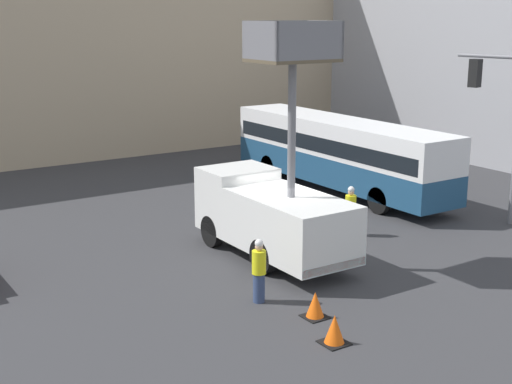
% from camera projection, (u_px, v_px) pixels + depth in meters
% --- Properties ---
extents(ground_plane, '(120.00, 120.00, 0.00)m').
position_uv_depth(ground_plane, '(289.00, 254.00, 22.99)').
color(ground_plane, '#333335').
extents(building_backdrop_far, '(44.00, 10.00, 12.54)m').
position_uv_depth(building_backdrop_far, '(53.00, 37.00, 39.93)').
color(building_backdrop_far, tan).
rests_on(building_backdrop_far, ground_plane).
extents(utility_truck, '(2.33, 6.09, 7.35)m').
position_uv_depth(utility_truck, '(272.00, 210.00, 22.29)').
color(utility_truck, silver).
rests_on(utility_truck, ground_plane).
extents(city_bus, '(2.44, 12.22, 3.12)m').
position_uv_depth(city_bus, '(339.00, 149.00, 30.86)').
color(city_bus, navy).
rests_on(city_bus, ground_plane).
extents(traffic_light_pole, '(3.47, 3.22, 6.44)m').
position_uv_depth(traffic_light_pole, '(504.00, 110.00, 24.59)').
color(traffic_light_pole, slate).
rests_on(traffic_light_pole, ground_plane).
extents(road_worker_near_truck, '(0.38, 0.38, 1.77)m').
position_uv_depth(road_worker_near_truck, '(259.00, 271.00, 18.99)').
color(road_worker_near_truck, navy).
rests_on(road_worker_near_truck, ground_plane).
extents(road_worker_directing, '(0.38, 0.38, 1.77)m').
position_uv_depth(road_worker_directing, '(350.00, 211.00, 24.75)').
color(road_worker_directing, navy).
rests_on(road_worker_directing, ground_plane).
extents(traffic_cone_near_truck, '(0.60, 0.60, 0.69)m').
position_uv_depth(traffic_cone_near_truck, '(315.00, 305.00, 18.14)').
color(traffic_cone_near_truck, black).
rests_on(traffic_cone_near_truck, ground_plane).
extents(traffic_cone_mid_road, '(0.63, 0.63, 0.72)m').
position_uv_depth(traffic_cone_mid_road, '(334.00, 330.00, 16.69)').
color(traffic_cone_mid_road, black).
rests_on(traffic_cone_mid_road, ground_plane).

